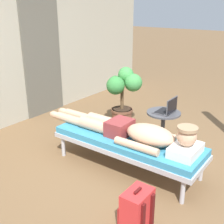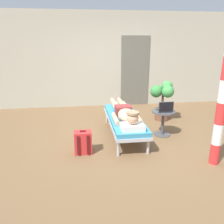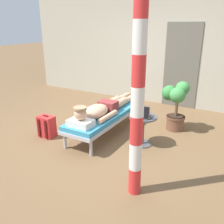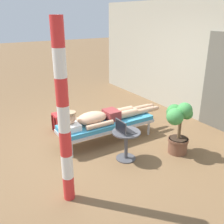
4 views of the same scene
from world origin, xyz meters
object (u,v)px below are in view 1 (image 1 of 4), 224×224
at_px(laptop, 167,109).
at_px(backpack, 137,210).
at_px(lounge_chair, 127,142).
at_px(person_reclining, 133,131).
at_px(potted_plant, 123,93).
at_px(side_table, 163,123).

xyz_separation_m(laptop, backpack, (-1.66, -0.54, -0.39)).
relative_size(lounge_chair, person_reclining, 0.89).
distance_m(lounge_chair, laptop, 0.85).
height_order(lounge_chair, potted_plant, potted_plant).
distance_m(backpack, potted_plant, 2.48).
xyz_separation_m(backpack, potted_plant, (1.96, 1.49, 0.37)).
relative_size(backpack, potted_plant, 0.43).
xyz_separation_m(side_table, potted_plant, (0.30, 0.90, 0.21)).
height_order(lounge_chair, laptop, laptop).
xyz_separation_m(side_table, laptop, (0.00, -0.05, 0.23)).
height_order(laptop, backpack, laptop).
relative_size(side_table, backpack, 1.23).
bearing_deg(backpack, lounge_chair, 38.02).
bearing_deg(potted_plant, person_reclining, -140.81).
height_order(lounge_chair, person_reclining, person_reclining).
relative_size(laptop, backpack, 0.73).
bearing_deg(side_table, lounge_chair, 174.28).
bearing_deg(person_reclining, potted_plant, 39.19).
bearing_deg(person_reclining, side_table, 0.04).
height_order(side_table, laptop, laptop).
height_order(backpack, potted_plant, potted_plant).
height_order(side_table, backpack, side_table).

